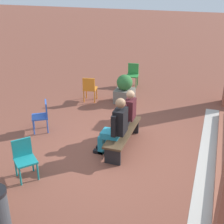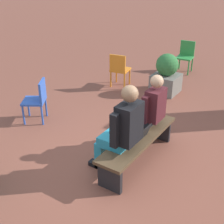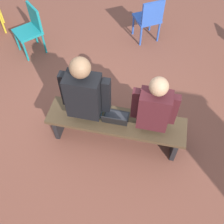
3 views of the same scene
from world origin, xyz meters
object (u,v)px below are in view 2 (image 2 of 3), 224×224
Objects in this scene: person_adult at (122,129)px; plastic_chair_foreground at (38,98)px; plastic_chair_near_bench_left at (119,68)px; plastic_chair_far_left at (186,55)px; planter at (166,75)px; bench at (138,142)px; laptop at (139,134)px; person_student at (149,110)px.

person_adult is 2.30m from plastic_chair_foreground.
plastic_chair_foreground is 1.00× the size of plastic_chair_near_bench_left.
plastic_chair_far_left is 1.67m from planter.
bench is 1.25× the size of person_adult.
planter reaches higher than plastic_chair_near_bench_left.
planter is (-3.18, -0.74, -0.32)m from person_adult.
planter is (-2.80, -0.82, -0.06)m from laptop.
person_student reaches higher than plastic_chair_foreground.
person_student is 0.83m from person_adult.
person_student is 0.50m from laptop.
plastic_chair_far_left is at bearing -169.28° from person_adult.
person_student is (-0.44, -0.07, 0.36)m from bench.
planter is at bearing -162.47° from person_student.
plastic_chair_foreground reaches higher than laptop.
plastic_chair_foreground reaches higher than bench.
person_adult is at bearing 77.05° from plastic_chair_foreground.
bench is 4.56m from plastic_chair_far_left.
plastic_chair_far_left is 1.00× the size of plastic_chair_near_bench_left.
person_adult is 4.93m from plastic_chair_far_left.
plastic_chair_near_bench_left is (-2.86, -1.84, -0.28)m from person_adult.
person_student is 0.92× the size of person_adult.
plastic_chair_near_bench_left is at bearing 170.75° from plastic_chair_foreground.
person_student reaches higher than plastic_chair_near_bench_left.
laptop is 0.38× the size of plastic_chair_foreground.
person_student is 2.48m from planter.
bench is at bearing 16.15° from planter.
plastic_chair_far_left reaches higher than laptop.
bench is 5.62× the size of laptop.
bench is at bearing 8.54° from person_student.
person_adult is 4.50× the size of laptop.
person_adult is 3.42m from plastic_chair_near_bench_left.
laptop is at bearing 9.91° from person_student.
plastic_chair_far_left is 4.52m from plastic_chair_foreground.
person_student reaches higher than bench.
person_adult is 1.53× the size of planter.
plastic_chair_foreground and plastic_chair_near_bench_left have the same top height.
plastic_chair_foreground is 3.05m from planter.
plastic_chair_far_left is at bearing -167.36° from laptop.
laptop is at bearing 167.23° from person_adult.
plastic_chair_near_bench_left reaches higher than bench.
person_student is at bearing 12.94° from plastic_chair_far_left.
plastic_chair_near_bench_left is (-2.49, -1.93, -0.02)m from laptop.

